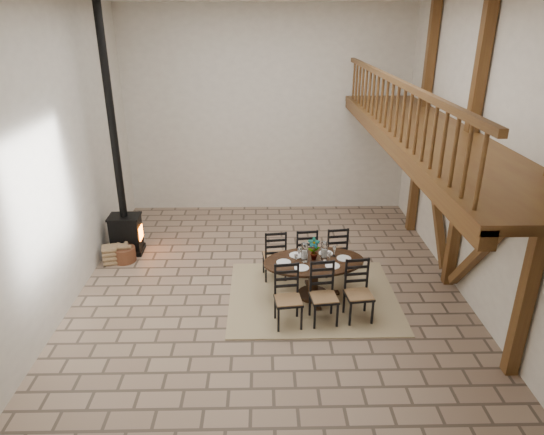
{
  "coord_description": "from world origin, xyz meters",
  "views": [
    {
      "loc": [
        -0.13,
        -7.97,
        4.72
      ],
      "look_at": [
        0.05,
        0.4,
        1.2
      ],
      "focal_mm": 32.0,
      "sensor_mm": 36.0,
      "label": 1
    }
  ],
  "objects_px": {
    "dining_table": "(313,278)",
    "log_stack": "(110,255)",
    "log_basket": "(124,254)",
    "wood_stove": "(122,203)"
  },
  "relations": [
    {
      "from": "wood_stove",
      "to": "log_stack",
      "type": "xyz_separation_m",
      "value": [
        -0.23,
        -0.51,
        -0.93
      ]
    },
    {
      "from": "dining_table",
      "to": "wood_stove",
      "type": "bearing_deg",
      "value": 147.03
    },
    {
      "from": "dining_table",
      "to": "log_stack",
      "type": "xyz_separation_m",
      "value": [
        -4.02,
        1.36,
        -0.2
      ]
    },
    {
      "from": "dining_table",
      "to": "log_basket",
      "type": "bearing_deg",
      "value": 152.04
    },
    {
      "from": "log_basket",
      "to": "log_stack",
      "type": "relative_size",
      "value": 1.17
    },
    {
      "from": "dining_table",
      "to": "log_basket",
      "type": "xyz_separation_m",
      "value": [
        -3.76,
        1.46,
        -0.23
      ]
    },
    {
      "from": "log_stack",
      "to": "log_basket",
      "type": "bearing_deg",
      "value": 21.18
    },
    {
      "from": "dining_table",
      "to": "wood_stove",
      "type": "xyz_separation_m",
      "value": [
        -3.79,
        1.87,
        0.73
      ]
    },
    {
      "from": "log_stack",
      "to": "dining_table",
      "type": "bearing_deg",
      "value": -18.66
    },
    {
      "from": "wood_stove",
      "to": "log_basket",
      "type": "xyz_separation_m",
      "value": [
        0.03,
        -0.41,
        -0.96
      ]
    }
  ]
}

